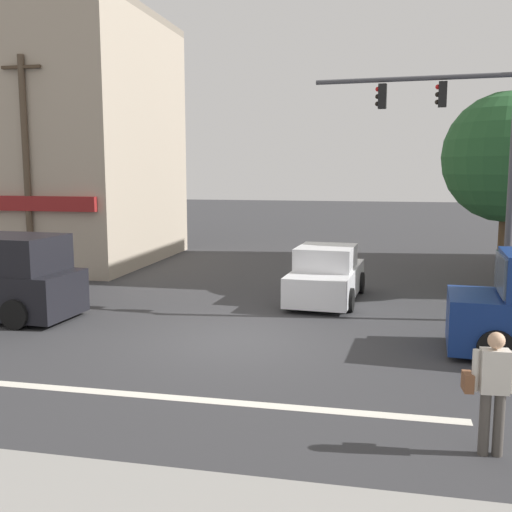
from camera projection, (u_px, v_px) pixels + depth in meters
ground_plane at (236, 340)px, 13.23m from camera, size 120.00×120.00×0.00m
lane_marking_stripe at (184, 399)px, 9.84m from camera, size 9.00×0.24×0.01m
building_left_block at (8, 141)px, 24.78m from camera, size 12.67×8.52×9.87m
street_tree at (508, 158)px, 17.79m from camera, size 3.87×3.87×6.04m
utility_pole_near_left at (26, 165)px, 20.09m from camera, size 1.40×0.22×7.48m
traffic_light_mast at (470, 151)px, 14.54m from camera, size 4.88×0.51×6.20m
sedan_crossing_rightbound at (326, 276)px, 17.18m from camera, size 2.11×4.21×1.58m
pedestrian_foreground_with_bag at (492, 386)px, 7.78m from camera, size 0.68×0.29×1.67m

